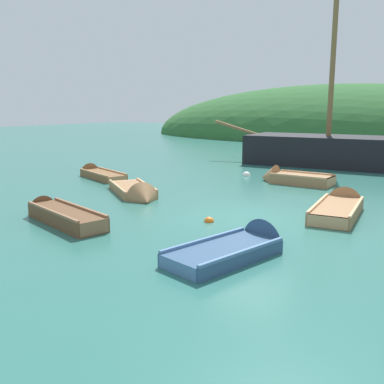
{
  "coord_description": "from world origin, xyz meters",
  "views": [
    {
      "loc": [
        5.55,
        -11.69,
        3.23
      ],
      "look_at": [
        -2.46,
        0.62,
        0.36
      ],
      "focal_mm": 40.82,
      "sensor_mm": 36.0,
      "label": 1
    }
  ],
  "objects_px": {
    "buoy_white": "(246,176)",
    "rowboat_center": "(291,180)",
    "rowboat_far": "(340,209)",
    "buoy_orange": "(209,222)",
    "rowboat_near_dock": "(58,216)",
    "rowboat_outer_left": "(242,249)",
    "rowboat_outer_right": "(98,175)",
    "sailing_ship": "(377,157)",
    "rowboat_portside": "(137,194)"
  },
  "relations": [
    {
      "from": "rowboat_portside",
      "to": "rowboat_outer_right",
      "type": "distance_m",
      "value": 5.13
    },
    {
      "from": "sailing_ship",
      "to": "rowboat_portside",
      "type": "height_order",
      "value": "sailing_ship"
    },
    {
      "from": "sailing_ship",
      "to": "rowboat_far",
      "type": "height_order",
      "value": "sailing_ship"
    },
    {
      "from": "rowboat_outer_right",
      "to": "buoy_white",
      "type": "relative_size",
      "value": 9.16
    },
    {
      "from": "rowboat_far",
      "to": "buoy_orange",
      "type": "distance_m",
      "value": 4.29
    },
    {
      "from": "sailing_ship",
      "to": "buoy_orange",
      "type": "bearing_deg",
      "value": 79.05
    },
    {
      "from": "rowboat_near_dock",
      "to": "rowboat_outer_left",
      "type": "xyz_separation_m",
      "value": [
        5.74,
        0.33,
        -0.06
      ]
    },
    {
      "from": "sailing_ship",
      "to": "buoy_orange",
      "type": "distance_m",
      "value": 14.48
    },
    {
      "from": "rowboat_portside",
      "to": "buoy_orange",
      "type": "bearing_deg",
      "value": 13.49
    },
    {
      "from": "buoy_orange",
      "to": "sailing_ship",
      "type": "bearing_deg",
      "value": 82.65
    },
    {
      "from": "sailing_ship",
      "to": "buoy_white",
      "type": "distance_m",
      "value": 7.73
    },
    {
      "from": "rowboat_center",
      "to": "rowboat_outer_left",
      "type": "xyz_separation_m",
      "value": [
        2.38,
        -9.4,
        -0.06
      ]
    },
    {
      "from": "rowboat_far",
      "to": "buoy_orange",
      "type": "height_order",
      "value": "rowboat_far"
    },
    {
      "from": "rowboat_portside",
      "to": "buoy_white",
      "type": "bearing_deg",
      "value": 114.8
    },
    {
      "from": "buoy_white",
      "to": "rowboat_center",
      "type": "bearing_deg",
      "value": -16.9
    },
    {
      "from": "rowboat_near_dock",
      "to": "buoy_white",
      "type": "xyz_separation_m",
      "value": [
        0.87,
        10.49,
        -0.14
      ]
    },
    {
      "from": "buoy_white",
      "to": "buoy_orange",
      "type": "distance_m",
      "value": 8.72
    },
    {
      "from": "sailing_ship",
      "to": "rowboat_outer_right",
      "type": "bearing_deg",
      "value": 40.77
    },
    {
      "from": "rowboat_near_dock",
      "to": "buoy_orange",
      "type": "bearing_deg",
      "value": -133.89
    },
    {
      "from": "rowboat_near_dock",
      "to": "buoy_white",
      "type": "height_order",
      "value": "rowboat_near_dock"
    },
    {
      "from": "sailing_ship",
      "to": "rowboat_outer_right",
      "type": "height_order",
      "value": "sailing_ship"
    },
    {
      "from": "sailing_ship",
      "to": "rowboat_near_dock",
      "type": "height_order",
      "value": "sailing_ship"
    },
    {
      "from": "sailing_ship",
      "to": "buoy_orange",
      "type": "xyz_separation_m",
      "value": [
        -1.85,
        -14.35,
        -0.6
      ]
    },
    {
      "from": "rowboat_portside",
      "to": "rowboat_outer_right",
      "type": "height_order",
      "value": "rowboat_portside"
    },
    {
      "from": "rowboat_center",
      "to": "rowboat_outer_right",
      "type": "relative_size",
      "value": 0.85
    },
    {
      "from": "rowboat_far",
      "to": "sailing_ship",
      "type": "bearing_deg",
      "value": -0.78
    },
    {
      "from": "rowboat_far",
      "to": "buoy_white",
      "type": "xyz_separation_m",
      "value": [
        -5.68,
        5.02,
        -0.12
      ]
    },
    {
      "from": "rowboat_portside",
      "to": "sailing_ship",
      "type": "bearing_deg",
      "value": 100.37
    },
    {
      "from": "rowboat_near_dock",
      "to": "rowboat_far",
      "type": "relative_size",
      "value": 1.04
    },
    {
      "from": "rowboat_outer_left",
      "to": "buoy_orange",
      "type": "height_order",
      "value": "rowboat_outer_left"
    },
    {
      "from": "rowboat_near_dock",
      "to": "rowboat_outer_right",
      "type": "bearing_deg",
      "value": -37.81
    },
    {
      "from": "rowboat_portside",
      "to": "buoy_orange",
      "type": "xyz_separation_m",
      "value": [
        4.09,
        -1.65,
        -0.08
      ]
    },
    {
      "from": "rowboat_portside",
      "to": "rowboat_near_dock",
      "type": "bearing_deg",
      "value": -49.16
    },
    {
      "from": "sailing_ship",
      "to": "rowboat_portside",
      "type": "distance_m",
      "value": 14.03
    },
    {
      "from": "rowboat_near_dock",
      "to": "buoy_white",
      "type": "relative_size",
      "value": 9.85
    },
    {
      "from": "rowboat_near_dock",
      "to": "buoy_orange",
      "type": "relative_size",
      "value": 13.82
    },
    {
      "from": "rowboat_outer_right",
      "to": "buoy_orange",
      "type": "relative_size",
      "value": 12.85
    },
    {
      "from": "rowboat_center",
      "to": "rowboat_far",
      "type": "xyz_separation_m",
      "value": [
        3.2,
        -4.27,
        -0.03
      ]
    },
    {
      "from": "rowboat_near_dock",
      "to": "rowboat_far",
      "type": "xyz_separation_m",
      "value": [
        6.56,
        5.47,
        -0.03
      ]
    },
    {
      "from": "rowboat_near_dock",
      "to": "buoy_orange",
      "type": "distance_m",
      "value": 4.36
    },
    {
      "from": "rowboat_outer_right",
      "to": "buoy_orange",
      "type": "bearing_deg",
      "value": 174.4
    },
    {
      "from": "rowboat_near_dock",
      "to": "rowboat_far",
      "type": "height_order",
      "value": "rowboat_far"
    },
    {
      "from": "rowboat_portside",
      "to": "buoy_orange",
      "type": "height_order",
      "value": "rowboat_portside"
    },
    {
      "from": "rowboat_near_dock",
      "to": "rowboat_outer_left",
      "type": "distance_m",
      "value": 5.75
    },
    {
      "from": "sailing_ship",
      "to": "rowboat_outer_left",
      "type": "relative_size",
      "value": 4.69
    },
    {
      "from": "buoy_orange",
      "to": "rowboat_center",
      "type": "bearing_deg",
      "value": 92.85
    },
    {
      "from": "rowboat_far",
      "to": "rowboat_outer_left",
      "type": "bearing_deg",
      "value": 165.13
    },
    {
      "from": "rowboat_center",
      "to": "rowboat_outer_right",
      "type": "bearing_deg",
      "value": 24.13
    },
    {
      "from": "rowboat_outer_left",
      "to": "buoy_orange",
      "type": "distance_m",
      "value": 2.78
    },
    {
      "from": "sailing_ship",
      "to": "buoy_white",
      "type": "height_order",
      "value": "sailing_ship"
    }
  ]
}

